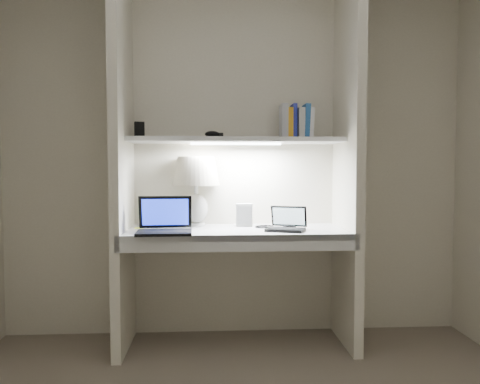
{
  "coord_description": "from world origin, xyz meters",
  "views": [
    {
      "loc": [
        -0.16,
        -1.79,
        1.17
      ],
      "look_at": [
        0.01,
        1.05,
        1.02
      ],
      "focal_mm": 35.0,
      "sensor_mm": 36.0,
      "label": 1
    }
  ],
  "objects": [
    {
      "name": "back_wall",
      "position": [
        0.0,
        1.5,
        1.25
      ],
      "size": [
        3.2,
        0.01,
        2.5
      ],
      "primitive_type": "cube",
      "color": "beige",
      "rests_on": "floor"
    },
    {
      "name": "alcove_panel_left",
      "position": [
        -0.73,
        1.23,
        1.25
      ],
      "size": [
        0.06,
        0.55,
        2.5
      ],
      "primitive_type": "cube",
      "color": "beige",
      "rests_on": "floor"
    },
    {
      "name": "alcove_panel_right",
      "position": [
        0.73,
        1.23,
        1.25
      ],
      "size": [
        0.06,
        0.55,
        2.5
      ],
      "primitive_type": "cube",
      "color": "beige",
      "rests_on": "floor"
    },
    {
      "name": "desk",
      "position": [
        0.0,
        1.23,
        0.75
      ],
      "size": [
        1.4,
        0.55,
        0.04
      ],
      "primitive_type": "cube",
      "color": "white",
      "rests_on": "alcove_panel_left"
    },
    {
      "name": "desk_apron",
      "position": [
        0.0,
        0.96,
        0.72
      ],
      "size": [
        1.46,
        0.03,
        0.1
      ],
      "primitive_type": "cube",
      "color": "silver",
      "rests_on": "desk"
    },
    {
      "name": "shelf",
      "position": [
        0.0,
        1.32,
        1.35
      ],
      "size": [
        1.4,
        0.36,
        0.03
      ],
      "primitive_type": "cube",
      "color": "silver",
      "rests_on": "back_wall"
    },
    {
      "name": "strip_light",
      "position": [
        0.0,
        1.32,
        1.33
      ],
      "size": [
        0.6,
        0.04,
        0.02
      ],
      "primitive_type": "cube",
      "color": "white",
      "rests_on": "shelf"
    },
    {
      "name": "table_lamp",
      "position": [
        -0.27,
        1.41,
        1.09
      ],
      "size": [
        0.32,
        0.32,
        0.47
      ],
      "color": "white",
      "rests_on": "desk"
    },
    {
      "name": "laptop_main",
      "position": [
        -0.45,
        1.07,
        0.82
      ],
      "size": [
        0.34,
        0.3,
        0.22
      ],
      "rotation": [
        0.0,
        0.0,
        0.05
      ],
      "color": "black",
      "rests_on": "desk"
    },
    {
      "name": "laptop_netbook",
      "position": [
        0.31,
        1.14,
        0.81
      ],
      "size": [
        0.29,
        0.27,
        0.15
      ],
      "rotation": [
        0.0,
        0.0,
        -0.38
      ],
      "color": "black",
      "rests_on": "desk"
    },
    {
      "name": "speaker",
      "position": [
        0.06,
        1.37,
        0.85
      ],
      "size": [
        0.11,
        0.08,
        0.15
      ],
      "primitive_type": "cube",
      "rotation": [
        0.0,
        0.0,
        -0.04
      ],
      "color": "silver",
      "rests_on": "desk"
    },
    {
      "name": "mouse",
      "position": [
        0.34,
        1.18,
        0.79
      ],
      "size": [
        0.11,
        0.09,
        0.03
      ],
      "primitive_type": "ellipsoid",
      "rotation": [
        0.0,
        0.0,
        0.36
      ],
      "color": "black",
      "rests_on": "desk"
    },
    {
      "name": "cable_coil",
      "position": [
        0.2,
        1.31,
        0.78
      ],
      "size": [
        0.12,
        0.12,
        0.01
      ],
      "primitive_type": "torus",
      "rotation": [
        0.0,
        0.0,
        -0.11
      ],
      "color": "black",
      "rests_on": "desk"
    },
    {
      "name": "sticky_note",
      "position": [
        -0.64,
        1.31,
        0.77
      ],
      "size": [
        0.07,
        0.07,
        0.0
      ],
      "primitive_type": "cube",
      "rotation": [
        0.0,
        0.0,
        0.06
      ],
      "color": "#EAFF35",
      "rests_on": "desk"
    },
    {
      "name": "book_row",
      "position": [
        0.41,
        1.37,
        1.47
      ],
      "size": [
        0.22,
        0.15,
        0.23
      ],
      "color": "white",
      "rests_on": "shelf"
    },
    {
      "name": "shelf_box",
      "position": [
        -0.64,
        1.36,
        1.42
      ],
      "size": [
        0.07,
        0.06,
        0.11
      ],
      "primitive_type": "cube",
      "rotation": [
        0.0,
        0.0,
        0.29
      ],
      "color": "black",
      "rests_on": "shelf"
    },
    {
      "name": "shelf_gadget",
      "position": [
        -0.16,
        1.31,
        1.39
      ],
      "size": [
        0.12,
        0.11,
        0.04
      ],
      "primitive_type": "ellipsoid",
      "rotation": [
        0.0,
        0.0,
        0.38
      ],
      "color": "black",
      "rests_on": "shelf"
    }
  ]
}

